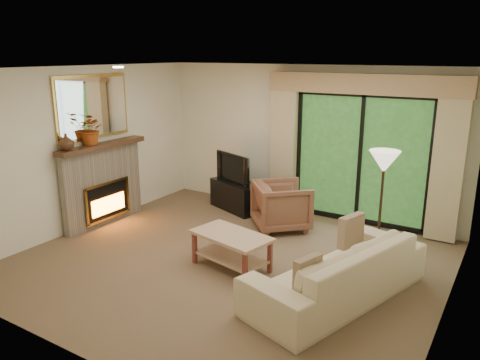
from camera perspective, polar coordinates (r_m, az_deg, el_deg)
The scene contains 22 objects.
floor at distance 6.57m, azimuth -1.40°, elevation -9.89°, with size 5.50×5.50×0.00m, color brown.
ceiling at distance 5.95m, azimuth -1.56°, elevation 13.40°, with size 5.50×5.50×0.00m, color white.
wall_back at distance 8.29m, azimuth 8.05°, elevation 4.76°, with size 5.00×5.00×0.00m, color #F3EDCC.
wall_front at distance 4.36m, azimuth -19.85°, elevation -5.77°, with size 5.00×5.00×0.00m, color #F3EDCC.
wall_left at distance 7.94m, azimuth -18.36°, elevation 3.67°, with size 5.00×5.00×0.00m, color #F3EDCC.
wall_right at distance 5.22m, azimuth 24.74°, elevation -2.83°, with size 5.00×5.00×0.00m, color #F3EDCC.
fireplace at distance 8.12m, azimuth -16.38°, elevation -0.40°, with size 0.24×1.70×1.37m, color gray, non-canonical shape.
mirror at distance 7.95m, azimuth -17.49°, elevation 8.50°, with size 0.07×1.45×1.02m, color #BD9240, non-canonical shape.
sliding_door at distance 7.94m, azimuth 14.45°, elevation 2.49°, with size 2.26×0.10×2.16m, color black, non-canonical shape.
curtain_left at distance 8.31m, azimuth 5.36°, elevation 4.17°, with size 0.45×0.18×2.35m, color #C5B186.
curtain_right at distance 7.54m, azimuth 24.05°, elevation 1.74°, with size 0.45×0.18×2.35m, color #C5B186.
cornice at distance 7.69m, azimuth 14.86°, elevation 11.26°, with size 3.20×0.24×0.32m, color tan.
media_console at distance 8.56m, azimuth -0.39°, elevation -1.91°, with size 1.05×0.47×0.52m, color black.
tv at distance 8.42m, azimuth -0.40°, elevation 1.52°, with size 0.92×0.12×0.53m, color black.
armchair at distance 7.64m, azimuth 5.08°, elevation -3.13°, with size 0.83×0.85×0.78m, color brown.
sofa at distance 5.66m, azimuth 11.75°, elevation -10.68°, with size 2.39×0.93×0.70m, color beige.
pillow_near at distance 5.01m, azimuth 8.23°, elevation -11.19°, with size 0.09×0.36×0.36m, color brown.
pillow_far at distance 6.19m, azimuth 13.40°, elevation -6.04°, with size 0.11×0.42×0.42m, color brown.
coffee_table at distance 6.30m, azimuth -1.05°, elevation -8.64°, with size 1.06×0.59×0.48m, color tan, non-canonical shape.
floor_lamp at distance 6.68m, azimuth 16.77°, elevation -3.04°, with size 0.41×0.41×1.54m, color #FBE9CE, non-canonical shape.
vase at distance 7.52m, azimuth -20.44°, elevation 4.38°, with size 0.24×0.24×0.25m, color #432918.
branches at distance 7.80m, azimuth -17.74°, elevation 5.95°, with size 0.46×0.40×0.51m, color #9D4214.
Camera 1 is at (3.26, -4.97, 2.80)m, focal length 35.00 mm.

